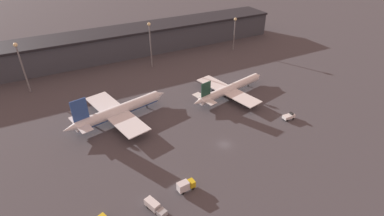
{
  "coord_description": "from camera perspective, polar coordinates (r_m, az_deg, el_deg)",
  "views": [
    {
      "loc": [
        -49.6,
        -68.7,
        68.07
      ],
      "look_at": [
        -3.2,
        18.84,
        6.0
      ],
      "focal_mm": 28.0,
      "sensor_mm": 36.0,
      "label": 1
    }
  ],
  "objects": [
    {
      "name": "terminal_building",
      "position": [
        186.15,
        -11.19,
        12.51
      ],
      "size": [
        184.82,
        21.26,
        15.07
      ],
      "color": "#3D424C",
      "rests_on": "ground"
    },
    {
      "name": "lamp_post_2",
      "position": [
        186.49,
        8.11,
        14.62
      ],
      "size": [
        1.8,
        1.8,
        20.02
      ],
      "color": "slate",
      "rests_on": "ground"
    },
    {
      "name": "airplane_0",
      "position": [
        122.72,
        -13.85,
        -0.56
      ],
      "size": [
        44.44,
        38.23,
        14.55
      ],
      "rotation": [
        0.0,
        0.0,
        0.22
      ],
      "color": "white",
      "rests_on": "ground"
    },
    {
      "name": "service_vehicle_1",
      "position": [
        91.02,
        -1.25,
        -14.57
      ],
      "size": [
        5.54,
        2.6,
        3.47
      ],
      "rotation": [
        0.0,
        0.0,
        0.07
      ],
      "color": "gold",
      "rests_on": "ground"
    },
    {
      "name": "service_vehicle_0",
      "position": [
        86.92,
        -7.08,
        -18.14
      ],
      "size": [
        4.45,
        7.67,
        2.8
      ],
      "rotation": [
        0.0,
        0.0,
        -1.24
      ],
      "color": "#9EA3A8",
      "rests_on": "ground"
    },
    {
      "name": "airplane_1",
      "position": [
        137.32,
        7.16,
        3.62
      ],
      "size": [
        43.32,
        34.43,
        11.43
      ],
      "rotation": [
        0.0,
        0.0,
        0.22
      ],
      "color": "white",
      "rests_on": "ground"
    },
    {
      "name": "lamp_post_1",
      "position": [
        161.61,
        -7.99,
        12.82
      ],
      "size": [
        1.8,
        1.8,
        24.49
      ],
      "color": "slate",
      "rests_on": "ground"
    },
    {
      "name": "service_vehicle_3",
      "position": [
        126.5,
        17.96,
        -1.55
      ],
      "size": [
        5.08,
        2.46,
        2.8
      ],
      "rotation": [
        0.0,
        0.0,
        -0.03
      ],
      "color": "white",
      "rests_on": "ground"
    },
    {
      "name": "lamp_post_0",
      "position": [
        153.56,
        -29.81,
        7.68
      ],
      "size": [
        1.8,
        1.8,
        24.02
      ],
      "color": "slate",
      "rests_on": "ground"
    },
    {
      "name": "ground",
      "position": [
        108.69,
        6.2,
        -6.94
      ],
      "size": [
        600.0,
        600.0,
        0.0
      ],
      "primitive_type": "plane",
      "color": "#423F44"
    }
  ]
}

